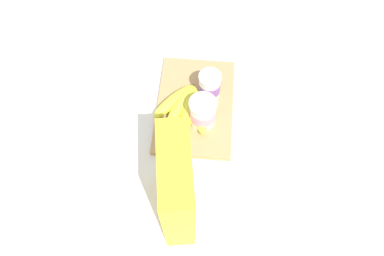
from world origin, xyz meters
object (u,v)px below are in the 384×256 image
at_px(cereal_box, 177,188).
at_px(yogurt_cup_back, 203,112).
at_px(yogurt_cup_front, 209,86).
at_px(banana_bunch, 185,106).
at_px(cutting_board, 195,106).
at_px(spoon, 212,38).

relative_size(cereal_box, yogurt_cup_back, 3.16).
height_order(yogurt_cup_front, banana_bunch, yogurt_cup_front).
relative_size(cutting_board, yogurt_cup_back, 3.47).
xyz_separation_m(yogurt_cup_back, banana_bunch, (-0.03, -0.05, -0.03)).
height_order(cereal_box, yogurt_cup_front, cereal_box).
height_order(cutting_board, yogurt_cup_back, yogurt_cup_back).
xyz_separation_m(cutting_board, cereal_box, (0.30, -0.02, 0.14)).
bearing_deg(cutting_board, spoon, 172.91).
distance_m(yogurt_cup_back, banana_bunch, 0.07).
xyz_separation_m(cereal_box, banana_bunch, (-0.28, -0.01, -0.11)).
bearing_deg(cutting_board, yogurt_cup_back, 24.62).
distance_m(yogurt_cup_front, banana_bunch, 0.09).
bearing_deg(spoon, cutting_board, -7.09).
bearing_deg(yogurt_cup_back, cutting_board, -155.38).
height_order(yogurt_cup_back, spoon, yogurt_cup_back).
xyz_separation_m(cereal_box, yogurt_cup_front, (-0.34, 0.05, -0.09)).
relative_size(banana_bunch, spoon, 1.34).
relative_size(cutting_board, yogurt_cup_front, 3.56).
xyz_separation_m(cutting_board, yogurt_cup_back, (0.05, 0.02, 0.06)).
bearing_deg(yogurt_cup_back, cereal_box, -9.37).
xyz_separation_m(cutting_board, yogurt_cup_front, (-0.04, 0.04, 0.05)).
bearing_deg(banana_bunch, spoon, 168.33).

